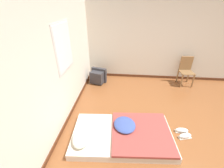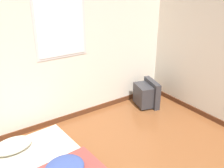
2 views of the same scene
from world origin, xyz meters
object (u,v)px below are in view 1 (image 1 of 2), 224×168
at_px(mattress_bed, 123,134).
at_px(sneaker_pair, 183,133).
at_px(crt_tv, 98,76).
at_px(wooden_chair, 186,69).

distance_m(mattress_bed, sneaker_pair, 1.28).
distance_m(mattress_bed, crt_tv, 2.46).
height_order(mattress_bed, crt_tv, crt_tv).
relative_size(mattress_bed, crt_tv, 3.76).
bearing_deg(wooden_chair, mattress_bed, 142.32).
xyz_separation_m(crt_tv, sneaker_pair, (-2.07, -2.19, -0.19)).
bearing_deg(mattress_bed, crt_tv, 22.06).
bearing_deg(crt_tv, mattress_bed, -157.94).
bearing_deg(sneaker_pair, crt_tv, 46.58).
xyz_separation_m(crt_tv, wooden_chair, (0.24, -2.87, 0.29)).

